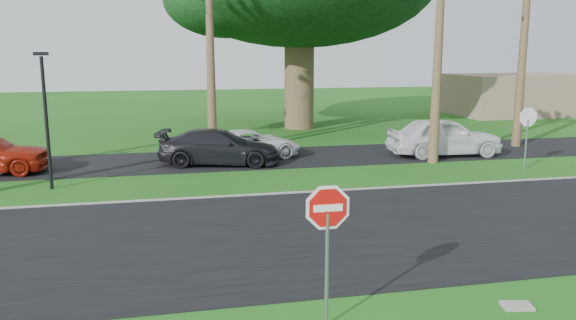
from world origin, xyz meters
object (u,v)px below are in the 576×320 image
(car_dark, at_px, (219,147))
(car_pickup, at_px, (444,137))
(stop_sign_far, at_px, (528,125))
(car_minivan, at_px, (249,144))
(stop_sign_near, at_px, (327,226))

(car_dark, height_order, car_pickup, car_pickup)
(stop_sign_far, xyz_separation_m, car_minivan, (-10.51, 4.55, -1.14))
(stop_sign_far, bearing_deg, car_minivan, -23.38)
(stop_sign_far, distance_m, car_pickup, 3.93)
(stop_sign_far, relative_size, car_dark, 0.52)
(car_pickup, bearing_deg, stop_sign_far, -149.16)
(stop_sign_far, xyz_separation_m, car_pickup, (-1.80, 3.37, -0.91))
(stop_sign_near, xyz_separation_m, stop_sign_far, (11.50, 11.00, 0.00))
(car_dark, bearing_deg, car_pickup, -77.92)
(stop_sign_near, relative_size, car_dark, 0.52)
(car_minivan, height_order, car_pickup, car_pickup)
(stop_sign_near, xyz_separation_m, car_minivan, (0.99, 15.55, -1.14))
(car_minivan, bearing_deg, stop_sign_near, 164.09)
(car_pickup, bearing_deg, car_dark, 92.01)
(car_pickup, bearing_deg, car_minivan, 85.08)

